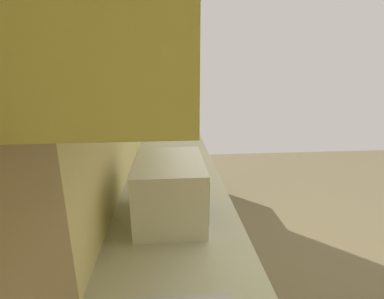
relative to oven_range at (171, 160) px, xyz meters
The scene contains 8 objects.
ground_plane 2.16m from the oven_range, 140.39° to the right, with size 6.45×6.45×0.00m, color brown.
wall_back 1.90m from the oven_range, 167.26° to the left, with size 4.15×0.12×2.72m, color #E4D284.
counter_run 1.97m from the oven_range, behind, with size 3.34×0.66×0.88m.
upper_cabinets 2.41m from the oven_range, behind, with size 2.02×0.35×0.67m.
window_back_wall 3.04m from the oven_range, behind, with size 0.42×0.02×0.55m.
oven_range is the anchor object (origin of this frame).
microwave 2.22m from the oven_range, behind, with size 0.46×0.34×0.30m.
bowl 1.76m from the oven_range, behind, with size 0.14×0.14×0.05m.
Camera 1 is at (-1.76, 1.36, 1.61)m, focal length 25.59 mm.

